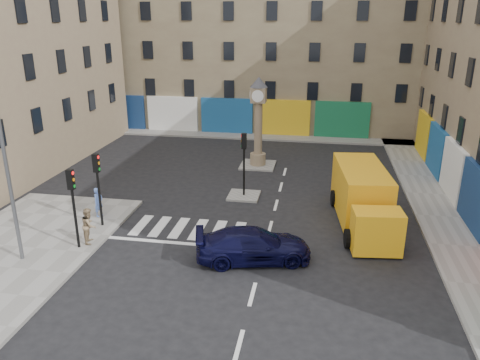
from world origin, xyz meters
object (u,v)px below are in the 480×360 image
(traffic_light_island, at_px, (244,154))
(lamp_post, at_px, (5,155))
(navy_sedan, at_px, (253,245))
(clock_pillar, at_px, (258,116))
(traffic_light_left_far, at_px, (98,178))
(yellow_van, at_px, (363,198))
(traffic_light_left_near, at_px, (73,196))
(pedestrian_tan, at_px, (89,225))
(pedestrian_blue, at_px, (98,202))

(traffic_light_island, height_order, lamp_post, lamp_post)
(navy_sedan, bearing_deg, clock_pillar, -7.02)
(traffic_light_left_far, xyz_separation_m, yellow_van, (12.84, 2.92, -1.27))
(yellow_van, bearing_deg, lamp_post, -161.92)
(traffic_light_left_near, xyz_separation_m, navy_sedan, (7.95, 0.44, -1.90))
(traffic_light_left_far, xyz_separation_m, pedestrian_tan, (0.30, -1.84, -1.63))
(yellow_van, xyz_separation_m, pedestrian_blue, (-13.48, -1.90, -0.43))
(lamp_post, height_order, yellow_van, lamp_post)
(lamp_post, xyz_separation_m, clock_pillar, (8.20, 15.20, -1.24))
(traffic_light_island, bearing_deg, pedestrian_blue, -147.72)
(traffic_light_left_far, relative_size, pedestrian_blue, 2.39)
(traffic_light_left_far, bearing_deg, navy_sedan, -13.89)
(traffic_light_island, xyz_separation_m, clock_pillar, (0.00, 6.00, 0.96))
(traffic_light_left_near, relative_size, pedestrian_blue, 2.39)
(traffic_light_island, xyz_separation_m, navy_sedan, (1.65, -7.36, -1.87))
(traffic_light_left_far, bearing_deg, pedestrian_blue, 121.94)
(yellow_van, distance_m, pedestrian_tan, 13.42)
(traffic_light_left_near, relative_size, traffic_light_left_far, 1.00)
(traffic_light_left_near, height_order, traffic_light_left_far, same)
(pedestrian_blue, xyz_separation_m, pedestrian_tan, (0.94, -2.85, 0.06))
(traffic_light_left_far, bearing_deg, yellow_van, 12.81)
(traffic_light_left_far, relative_size, clock_pillar, 0.61)
(traffic_light_left_far, relative_size, traffic_light_island, 1.00)
(traffic_light_left_far, relative_size, navy_sedan, 0.75)
(traffic_light_left_far, height_order, clock_pillar, clock_pillar)
(yellow_van, bearing_deg, pedestrian_blue, -178.40)
(traffic_light_island, xyz_separation_m, lamp_post, (-8.20, -9.20, 2.20))
(yellow_van, distance_m, pedestrian_blue, 13.62)
(traffic_light_left_near, xyz_separation_m, pedestrian_blue, (-0.64, 3.42, -1.70))
(clock_pillar, xyz_separation_m, pedestrian_blue, (-6.94, -10.38, -2.62))
(navy_sedan, distance_m, pedestrian_tan, 7.65)
(yellow_van, bearing_deg, traffic_light_left_near, -163.93)
(lamp_post, bearing_deg, traffic_light_left_far, 63.43)
(traffic_light_left_near, relative_size, clock_pillar, 0.61)
(yellow_van, bearing_deg, navy_sedan, -141.50)
(traffic_light_left_far, xyz_separation_m, traffic_light_island, (6.30, 5.40, -0.03))
(traffic_light_left_near, bearing_deg, traffic_light_island, 51.07)
(pedestrian_blue, bearing_deg, pedestrian_tan, -145.48)
(lamp_post, bearing_deg, pedestrian_tan, 41.77)
(traffic_light_island, relative_size, navy_sedan, 0.75)
(pedestrian_blue, bearing_deg, traffic_light_left_near, -153.10)
(lamp_post, bearing_deg, pedestrian_blue, 75.30)
(navy_sedan, bearing_deg, traffic_light_left_far, 62.06)
(pedestrian_blue, distance_m, pedestrian_tan, 3.00)
(traffic_light_left_far, relative_size, yellow_van, 0.48)
(yellow_van, bearing_deg, traffic_light_left_far, -173.62)
(traffic_light_island, bearing_deg, traffic_light_left_near, -128.93)
(traffic_light_left_near, distance_m, yellow_van, 13.96)
(traffic_light_left_near, bearing_deg, pedestrian_tan, 62.03)
(navy_sedan, xyz_separation_m, pedestrian_tan, (-7.65, 0.13, 0.27))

